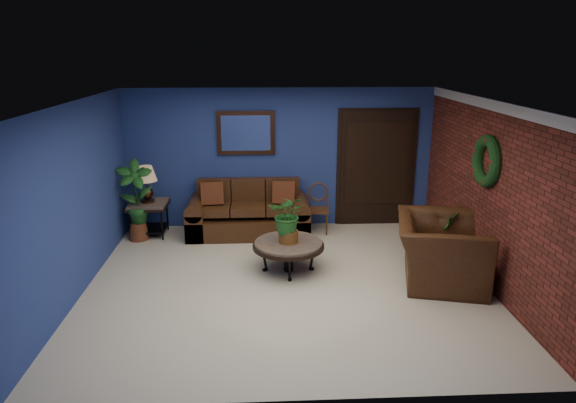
{
  "coord_description": "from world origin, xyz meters",
  "views": [
    {
      "loc": [
        -0.32,
        -6.54,
        3.16
      ],
      "look_at": [
        0.05,
        0.55,
        1.03
      ],
      "focal_mm": 32.0,
      "sensor_mm": 36.0,
      "label": 1
    }
  ],
  "objects_px": {
    "coffee_table": "(288,246)",
    "table_lamp": "(146,180)",
    "sofa": "(249,216)",
    "side_chair": "(318,205)",
    "armchair": "(441,251)",
    "end_table": "(149,210)"
  },
  "relations": [
    {
      "from": "table_lamp",
      "to": "side_chair",
      "type": "relative_size",
      "value": 0.71
    },
    {
      "from": "coffee_table",
      "to": "armchair",
      "type": "relative_size",
      "value": 0.76
    },
    {
      "from": "sofa",
      "to": "side_chair",
      "type": "relative_size",
      "value": 2.43
    },
    {
      "from": "armchair",
      "to": "side_chair",
      "type": "bearing_deg",
      "value": 48.74
    },
    {
      "from": "end_table",
      "to": "sofa",
      "type": "bearing_deg",
      "value": 0.98
    },
    {
      "from": "sofa",
      "to": "table_lamp",
      "type": "height_order",
      "value": "table_lamp"
    },
    {
      "from": "sofa",
      "to": "armchair",
      "type": "xyz_separation_m",
      "value": [
        2.72,
        -2.1,
        0.14
      ]
    },
    {
      "from": "side_chair",
      "to": "armchair",
      "type": "distance_m",
      "value": 2.6
    },
    {
      "from": "table_lamp",
      "to": "side_chair",
      "type": "distance_m",
      "value": 3.0
    },
    {
      "from": "side_chair",
      "to": "armchair",
      "type": "xyz_separation_m",
      "value": [
        1.49,
        -2.13,
        -0.04
      ]
    },
    {
      "from": "coffee_table",
      "to": "side_chair",
      "type": "relative_size",
      "value": 1.2
    },
    {
      "from": "end_table",
      "to": "table_lamp",
      "type": "xyz_separation_m",
      "value": [
        0.0,
        -0.0,
        0.54
      ]
    },
    {
      "from": "sofa",
      "to": "coffee_table",
      "type": "xyz_separation_m",
      "value": [
        0.62,
        -1.66,
        0.08
      ]
    },
    {
      "from": "coffee_table",
      "to": "table_lamp",
      "type": "height_order",
      "value": "table_lamp"
    },
    {
      "from": "side_chair",
      "to": "end_table",
      "type": "bearing_deg",
      "value": -172.11
    },
    {
      "from": "sofa",
      "to": "end_table",
      "type": "xyz_separation_m",
      "value": [
        -1.73,
        -0.03,
        0.15
      ]
    },
    {
      "from": "table_lamp",
      "to": "armchair",
      "type": "height_order",
      "value": "table_lamp"
    },
    {
      "from": "table_lamp",
      "to": "armchair",
      "type": "bearing_deg",
      "value": -24.91
    },
    {
      "from": "coffee_table",
      "to": "table_lamp",
      "type": "xyz_separation_m",
      "value": [
        -2.34,
        1.63,
        0.61
      ]
    },
    {
      "from": "end_table",
      "to": "table_lamp",
      "type": "height_order",
      "value": "table_lamp"
    },
    {
      "from": "coffee_table",
      "to": "side_chair",
      "type": "height_order",
      "value": "side_chair"
    },
    {
      "from": "end_table",
      "to": "side_chair",
      "type": "distance_m",
      "value": 2.96
    }
  ]
}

